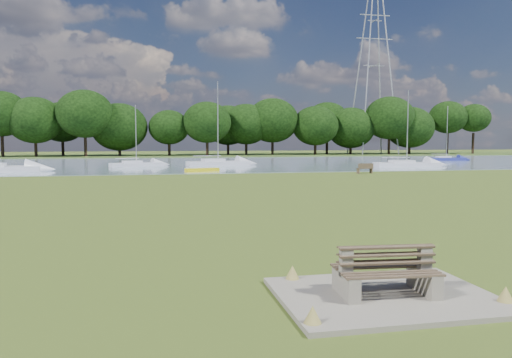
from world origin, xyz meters
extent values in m
plane|color=#5C6224|center=(0.00, 0.00, 0.00)|extent=(220.00, 220.00, 0.00)
cube|color=gray|center=(0.00, 42.00, 0.00)|extent=(220.00, 40.00, 0.10)
cube|color=#4C6626|center=(0.00, 72.00, 0.00)|extent=(220.00, 20.00, 0.40)
cube|color=gray|center=(0.00, -14.00, 0.05)|extent=(4.20, 3.20, 0.10)
cube|color=gray|center=(-0.80, -13.94, 0.34)|extent=(0.32, 1.14, 0.47)
cube|color=gray|center=(-0.80, -13.94, 0.77)|extent=(0.25, 0.21, 0.59)
cube|color=gray|center=(0.80, -14.06, 0.34)|extent=(0.32, 1.14, 0.47)
cube|color=gray|center=(0.80, -14.06, 0.77)|extent=(0.25, 0.21, 0.59)
cube|color=brown|center=(-0.03, -14.35, 0.58)|extent=(1.96, 0.58, 0.04)
cube|color=brown|center=(-0.01, -14.09, 0.91)|extent=(1.94, 0.29, 0.47)
cube|color=brown|center=(0.03, -13.65, 0.58)|extent=(1.96, 0.58, 0.04)
cube|color=brown|center=(0.01, -13.91, 0.91)|extent=(1.94, 0.29, 0.47)
cube|color=brown|center=(14.00, 19.61, 0.23)|extent=(0.12, 0.46, 0.47)
cube|color=brown|center=(15.31, 19.71, 0.23)|extent=(0.12, 0.46, 0.47)
cube|color=brown|center=(14.66, 19.66, 0.47)|extent=(1.56, 0.58, 0.05)
cube|color=brown|center=(14.67, 19.46, 0.71)|extent=(1.52, 0.17, 0.46)
cube|color=yellow|center=(0.26, 24.64, 0.21)|extent=(3.37, 1.59, 0.33)
cylinder|color=#A7A8AB|center=(36.35, 67.48, 17.62)|extent=(0.26, 0.26, 34.84)
cylinder|color=#A7A8AB|center=(41.38, 67.48, 17.62)|extent=(0.26, 0.26, 34.84)
cylinder|color=#A7A8AB|center=(36.35, 72.52, 17.62)|extent=(0.26, 0.26, 34.84)
cylinder|color=#A7A8AB|center=(41.38, 72.52, 17.62)|extent=(0.26, 0.26, 34.84)
cube|color=#A7A8AB|center=(38.87, 70.00, 22.85)|extent=(7.55, 0.16, 0.16)
cube|color=#A7A8AB|center=(38.87, 70.00, 27.38)|extent=(6.26, 0.16, 0.16)
cylinder|color=black|center=(-23.00, 68.00, 2.11)|extent=(0.50, 0.50, 3.82)
ellipsoid|color=black|center=(-23.00, 68.00, 6.78)|extent=(7.01, 7.01, 5.95)
cylinder|color=black|center=(-16.00, 68.00, 2.25)|extent=(0.50, 0.50, 4.11)
ellipsoid|color=black|center=(-16.00, 68.00, 7.27)|extent=(8.01, 8.01, 6.81)
cylinder|color=black|center=(-9.00, 68.00, 1.82)|extent=(0.50, 0.50, 3.24)
ellipsoid|color=black|center=(-9.00, 68.00, 5.78)|extent=(9.01, 9.01, 7.66)
cylinder|color=black|center=(-2.00, 68.00, 1.97)|extent=(0.50, 0.50, 3.53)
ellipsoid|color=black|center=(-2.00, 68.00, 6.28)|extent=(7.01, 7.01, 5.95)
cylinder|color=black|center=(5.00, 68.00, 2.11)|extent=(0.50, 0.50, 3.82)
ellipsoid|color=black|center=(5.00, 68.00, 6.78)|extent=(8.01, 8.01, 6.81)
cylinder|color=black|center=(12.00, 68.00, 2.25)|extent=(0.50, 0.50, 4.11)
ellipsoid|color=black|center=(12.00, 68.00, 7.27)|extent=(9.01, 9.01, 7.66)
cylinder|color=black|center=(19.00, 68.00, 1.82)|extent=(0.50, 0.50, 3.24)
ellipsoid|color=black|center=(19.00, 68.00, 5.78)|extent=(7.01, 7.01, 5.95)
cylinder|color=black|center=(26.00, 68.00, 1.97)|extent=(0.50, 0.50, 3.53)
ellipsoid|color=black|center=(26.00, 68.00, 6.28)|extent=(8.01, 8.01, 6.81)
cylinder|color=black|center=(33.00, 68.00, 2.11)|extent=(0.50, 0.50, 3.82)
ellipsoid|color=black|center=(33.00, 68.00, 6.78)|extent=(9.01, 9.01, 7.66)
cylinder|color=black|center=(40.00, 68.00, 2.25)|extent=(0.50, 0.50, 4.11)
ellipsoid|color=black|center=(40.00, 68.00, 7.27)|extent=(7.01, 7.01, 5.95)
cylinder|color=black|center=(47.00, 68.00, 1.82)|extent=(0.50, 0.50, 3.24)
ellipsoid|color=black|center=(47.00, 68.00, 5.78)|extent=(8.01, 8.01, 6.81)
cylinder|color=black|center=(54.00, 68.00, 1.97)|extent=(0.50, 0.50, 3.53)
ellipsoid|color=black|center=(54.00, 68.00, 6.28)|extent=(9.01, 9.01, 7.66)
cylinder|color=black|center=(61.00, 68.00, 2.11)|extent=(0.50, 0.50, 3.82)
ellipsoid|color=black|center=(61.00, 68.00, 6.78)|extent=(7.01, 7.01, 5.95)
cube|color=navy|center=(37.09, 41.63, 0.36)|extent=(5.61, 2.25, 0.61)
cube|color=silver|center=(36.66, 41.69, 0.73)|extent=(2.05, 1.45, 0.39)
cylinder|color=#A5A8AD|center=(37.09, 41.63, 4.17)|extent=(0.10, 0.10, 7.37)
cube|color=silver|center=(-6.13, 34.96, 0.35)|extent=(6.06, 3.38, 0.61)
cube|color=silver|center=(-6.58, 34.82, 0.72)|extent=(2.34, 1.86, 0.39)
cylinder|color=#A5A8AD|center=(-6.13, 34.96, 3.73)|extent=(0.10, 0.10, 6.49)
cube|color=silver|center=(23.64, 28.40, 0.39)|extent=(7.43, 2.45, 0.67)
cube|color=silver|center=(23.06, 28.43, 0.79)|extent=(2.65, 1.75, 0.43)
cylinder|color=#A5A8AD|center=(23.64, 28.40, 4.55)|extent=(0.12, 0.12, 8.05)
cube|color=silver|center=(3.14, 34.87, 0.42)|extent=(7.48, 3.13, 0.74)
cube|color=silver|center=(2.57, 34.78, 0.87)|extent=(2.75, 1.97, 0.48)
cylinder|color=#A5A8AD|center=(3.14, 34.87, 5.18)|extent=(0.13, 0.13, 9.20)
camera|label=1|loc=(-4.48, -22.90, 3.15)|focal=35.00mm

